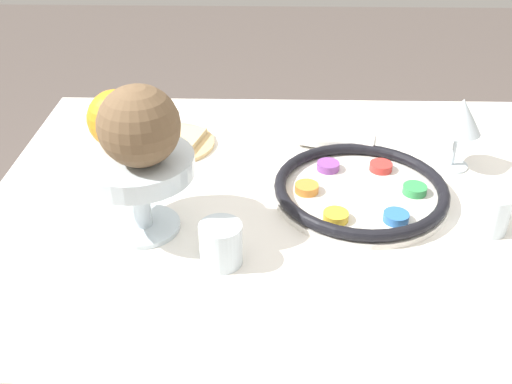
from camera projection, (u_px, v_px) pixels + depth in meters
dining_table at (318, 355)px, 1.23m from camera, size 1.16×0.81×0.78m
seder_plate at (361, 191)px, 1.01m from camera, size 0.29×0.29×0.03m
wine_glass at (461, 118)px, 1.05m from camera, size 0.08×0.08×0.13m
fruit_stand at (137, 174)px, 0.89m from camera, size 0.17×0.17×0.13m
orange_fruit at (117, 119)px, 0.88m from camera, size 0.09×0.09×0.09m
coconut at (139, 126)px, 0.83m from camera, size 0.12×0.12×0.12m
bread_plate at (171, 142)px, 1.17m from camera, size 0.17×0.17×0.02m
napkin_roll at (337, 139)px, 1.15m from camera, size 0.15×0.09×0.05m
cup_near at (490, 212)px, 0.92m from camera, size 0.06×0.06×0.07m
cup_mid at (221, 244)px, 0.85m from camera, size 0.06×0.06×0.07m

